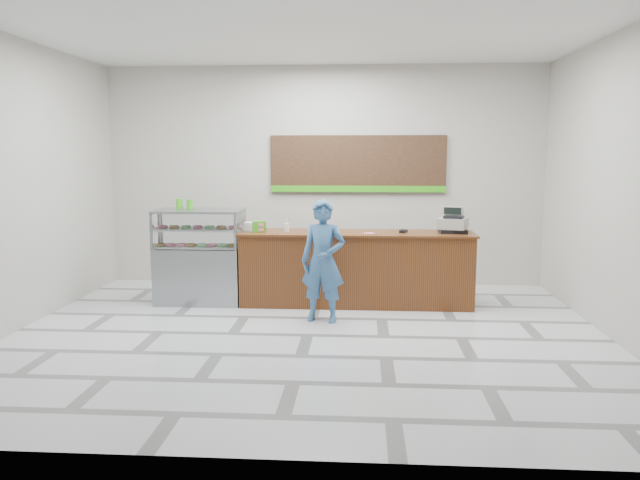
# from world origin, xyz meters

# --- Properties ---
(floor) EXTENTS (7.00, 7.00, 0.00)m
(floor) POSITION_xyz_m (0.00, 0.00, 0.00)
(floor) COLOR silver
(floor) RESTS_ON ground
(back_wall) EXTENTS (7.00, 0.00, 7.00)m
(back_wall) POSITION_xyz_m (0.00, 3.00, 1.75)
(back_wall) COLOR #B1ADA3
(back_wall) RESTS_ON floor
(ceiling) EXTENTS (7.00, 7.00, 0.00)m
(ceiling) POSITION_xyz_m (0.00, 0.00, 3.50)
(ceiling) COLOR silver
(ceiling) RESTS_ON back_wall
(sales_counter) EXTENTS (3.26, 0.76, 1.03)m
(sales_counter) POSITION_xyz_m (0.55, 1.55, 0.52)
(sales_counter) COLOR #643011
(sales_counter) RESTS_ON floor
(display_case) EXTENTS (1.22, 0.72, 1.33)m
(display_case) POSITION_xyz_m (-1.67, 1.55, 0.68)
(display_case) COLOR gray
(display_case) RESTS_ON floor
(menu_board) EXTENTS (2.80, 0.06, 0.90)m
(menu_board) POSITION_xyz_m (0.55, 2.96, 1.93)
(menu_board) COLOR black
(menu_board) RESTS_ON back_wall
(cash_register) EXTENTS (0.48, 0.49, 0.35)m
(cash_register) POSITION_xyz_m (1.88, 1.60, 1.16)
(cash_register) COLOR black
(cash_register) RESTS_ON sales_counter
(card_terminal) EXTENTS (0.13, 0.17, 0.04)m
(card_terminal) POSITION_xyz_m (1.20, 1.54, 1.05)
(card_terminal) COLOR black
(card_terminal) RESTS_ON sales_counter
(serving_tray) EXTENTS (0.34, 0.25, 0.02)m
(serving_tray) POSITION_xyz_m (0.11, 1.47, 1.04)
(serving_tray) COLOR #76D820
(serving_tray) RESTS_ON sales_counter
(napkin_box) EXTENTS (0.17, 0.17, 0.12)m
(napkin_box) POSITION_xyz_m (-0.95, 1.58, 1.09)
(napkin_box) COLOR white
(napkin_box) RESTS_ON sales_counter
(straw_cup) EXTENTS (0.08, 0.08, 0.11)m
(straw_cup) POSITION_xyz_m (-0.42, 1.54, 1.09)
(straw_cup) COLOR silver
(straw_cup) RESTS_ON sales_counter
(promo_box) EXTENTS (0.20, 0.17, 0.15)m
(promo_box) POSITION_xyz_m (-0.80, 1.47, 1.11)
(promo_box) COLOR #35A815
(promo_box) RESTS_ON sales_counter
(donut_decal) EXTENTS (0.17, 0.17, 0.00)m
(donut_decal) POSITION_xyz_m (0.72, 1.43, 1.03)
(donut_decal) COLOR pink
(donut_decal) RESTS_ON sales_counter
(green_cup_left) EXTENTS (0.09, 0.09, 0.14)m
(green_cup_left) POSITION_xyz_m (-1.99, 1.70, 1.40)
(green_cup_left) COLOR #35A815
(green_cup_left) RESTS_ON display_case
(green_cup_right) EXTENTS (0.09, 0.09, 0.13)m
(green_cup_right) POSITION_xyz_m (-1.84, 1.68, 1.40)
(green_cup_right) COLOR #35A815
(green_cup_right) RESTS_ON display_case
(customer) EXTENTS (0.62, 0.47, 1.55)m
(customer) POSITION_xyz_m (0.14, 0.65, 0.77)
(customer) COLOR #35608E
(customer) RESTS_ON floor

